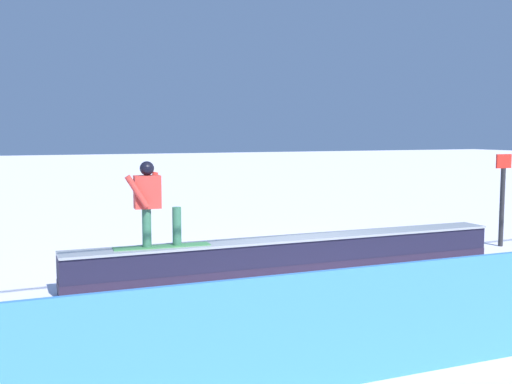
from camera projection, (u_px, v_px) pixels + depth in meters
The scene contains 5 objects.
ground_plane at pixel (296, 275), 10.40m from camera, with size 120.00×120.00×0.00m, color white.
grind_box at pixel (296, 258), 10.38m from camera, with size 7.83×0.71×0.66m.
snowboarder at pixel (152, 201), 9.34m from camera, with size 1.53×0.42×1.35m.
safety_fence at pixel (480, 309), 6.40m from camera, with size 10.45×0.06×1.15m, color #3A81E0.
trail_marker at pixel (502, 197), 12.90m from camera, with size 0.40×0.10×1.98m.
Camera 1 is at (4.66, 9.12, 2.44)m, focal length 42.34 mm.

